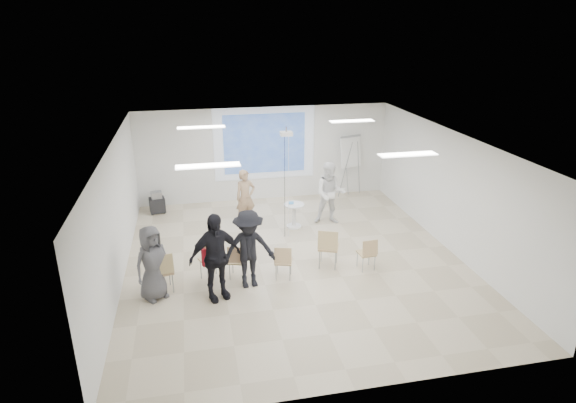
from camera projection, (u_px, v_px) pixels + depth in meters
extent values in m
cube|color=beige|center=(295.00, 262.00, 11.78)|extent=(8.00, 9.00, 0.10)
cube|color=white|center=(295.00, 138.00, 10.69)|extent=(8.00, 9.00, 0.10)
cube|color=silver|center=(264.00, 154.00, 15.40)|extent=(8.00, 0.10, 3.00)
cube|color=silver|center=(114.00, 217.00, 10.47)|extent=(0.10, 9.00, 3.00)
cube|color=silver|center=(453.00, 192.00, 12.00)|extent=(0.10, 9.00, 3.00)
cube|color=silver|center=(265.00, 144.00, 15.22)|extent=(3.20, 0.01, 2.30)
cube|color=#2E539E|center=(265.00, 144.00, 15.20)|extent=(2.60, 0.01, 1.90)
cylinder|color=white|center=(294.00, 226.00, 13.67)|extent=(0.51, 0.51, 0.05)
cylinder|color=silver|center=(294.00, 216.00, 13.56)|extent=(0.14, 0.14, 0.63)
cylinder|color=silver|center=(294.00, 205.00, 13.44)|extent=(0.69, 0.69, 0.04)
cube|color=white|center=(296.00, 204.00, 13.40)|extent=(0.19, 0.14, 0.01)
cube|color=#438EC9|center=(291.00, 203.00, 13.48)|extent=(0.17, 0.22, 0.01)
imported|color=tan|center=(245.00, 194.00, 13.55)|extent=(0.77, 0.63, 1.84)
imported|color=white|center=(330.00, 190.00, 13.61)|extent=(1.11, 0.96, 2.00)
cube|color=silver|center=(250.00, 181.00, 13.71)|extent=(0.07, 0.13, 0.04)
cube|color=white|center=(322.00, 176.00, 13.68)|extent=(0.06, 0.12, 0.04)
cube|color=tan|center=(162.00, 271.00, 10.30)|extent=(0.53, 0.53, 0.04)
cube|color=tan|center=(163.00, 265.00, 10.03)|extent=(0.45, 0.19, 0.42)
cylinder|color=#969A9E|center=(156.00, 287.00, 10.16)|extent=(0.03, 0.03, 0.46)
cylinder|color=gray|center=(173.00, 283.00, 10.30)|extent=(0.03, 0.03, 0.46)
cylinder|color=gray|center=(153.00, 279.00, 10.47)|extent=(0.03, 0.03, 0.46)
cylinder|color=gray|center=(170.00, 276.00, 10.60)|extent=(0.03, 0.03, 0.46)
cube|color=tan|center=(211.00, 260.00, 10.73)|extent=(0.61, 0.61, 0.04)
cube|color=tan|center=(215.00, 253.00, 10.46)|extent=(0.46, 0.27, 0.44)
cylinder|color=#96999E|center=(208.00, 276.00, 10.58)|extent=(0.03, 0.03, 0.49)
cylinder|color=gray|center=(223.00, 271.00, 10.78)|extent=(0.03, 0.03, 0.49)
cylinder|color=#95989D|center=(201.00, 269.00, 10.87)|extent=(0.03, 0.03, 0.49)
cylinder|color=gray|center=(216.00, 264.00, 11.07)|extent=(0.03, 0.03, 0.49)
cube|color=tan|center=(238.00, 261.00, 10.88)|extent=(0.48, 0.48, 0.04)
cube|color=tan|center=(236.00, 255.00, 10.63)|extent=(0.39, 0.19, 0.37)
cylinder|color=#979B9F|center=(230.00, 272.00, 10.83)|extent=(0.03, 0.03, 0.40)
cylinder|color=gray|center=(243.00, 273.00, 10.80)|extent=(0.03, 0.03, 0.40)
cylinder|color=gray|center=(233.00, 265.00, 11.12)|extent=(0.03, 0.03, 0.40)
cylinder|color=gray|center=(246.00, 266.00, 11.08)|extent=(0.03, 0.03, 0.40)
cube|color=tan|center=(284.00, 261.00, 10.86)|extent=(0.47, 0.47, 0.04)
cube|color=tan|center=(283.00, 256.00, 10.61)|extent=(0.39, 0.18, 0.37)
cylinder|color=gray|center=(276.00, 272.00, 10.80)|extent=(0.02, 0.02, 0.40)
cylinder|color=#93959B|center=(290.00, 273.00, 10.78)|extent=(0.02, 0.02, 0.40)
cylinder|color=#93969B|center=(277.00, 266.00, 11.09)|extent=(0.02, 0.02, 0.40)
cylinder|color=gray|center=(291.00, 266.00, 11.07)|extent=(0.02, 0.02, 0.40)
cube|color=tan|center=(328.00, 247.00, 11.34)|extent=(0.60, 0.60, 0.04)
cube|color=tan|center=(328.00, 241.00, 11.04)|extent=(0.46, 0.26, 0.44)
cylinder|color=gray|center=(319.00, 260.00, 11.29)|extent=(0.03, 0.03, 0.48)
cylinder|color=gray|center=(335.00, 261.00, 11.23)|extent=(0.03, 0.03, 0.48)
cylinder|color=#95989E|center=(321.00, 253.00, 11.63)|extent=(0.03, 0.03, 0.48)
cylinder|color=#96989E|center=(337.00, 254.00, 11.57)|extent=(0.03, 0.03, 0.48)
cube|color=tan|center=(366.00, 253.00, 11.25)|extent=(0.40, 0.40, 0.04)
cube|color=tan|center=(370.00, 248.00, 11.01)|extent=(0.38, 0.11, 0.36)
cylinder|color=#909398|center=(363.00, 265.00, 11.15)|extent=(0.02, 0.02, 0.39)
cylinder|color=gray|center=(375.00, 263.00, 11.23)|extent=(0.02, 0.02, 0.39)
cylinder|color=#92949A|center=(357.00, 259.00, 11.42)|extent=(0.02, 0.02, 0.39)
cylinder|color=gray|center=(369.00, 257.00, 11.50)|extent=(0.02, 0.02, 0.39)
cube|color=maroon|center=(211.00, 255.00, 10.45)|extent=(0.44, 0.26, 0.41)
imported|color=black|center=(238.00, 259.00, 10.89)|extent=(0.35, 0.30, 0.02)
imported|color=black|center=(215.00, 251.00, 9.81)|extent=(1.46, 1.15, 2.19)
imported|color=black|center=(249.00, 244.00, 10.31)|extent=(1.38, 0.85, 2.02)
imported|color=#57565B|center=(152.00, 259.00, 9.89)|extent=(1.07, 0.99, 1.83)
cylinder|color=gray|center=(345.00, 170.00, 15.59)|extent=(0.40, 0.14, 1.87)
cylinder|color=#909398|center=(359.00, 168.00, 15.81)|extent=(0.30, 0.31, 1.87)
cylinder|color=gray|center=(346.00, 166.00, 15.99)|extent=(0.13, 0.41, 1.86)
cube|color=white|center=(351.00, 151.00, 15.60)|extent=(0.77, 0.40, 1.04)
cube|color=#94969D|center=(351.00, 136.00, 15.47)|extent=(0.75, 0.26, 0.07)
cube|color=black|center=(157.00, 205.00, 14.60)|extent=(0.50, 0.43, 0.45)
cube|color=gray|center=(156.00, 195.00, 14.49)|extent=(0.35, 0.32, 0.20)
cylinder|color=black|center=(153.00, 214.00, 14.50)|extent=(0.06, 0.06, 0.05)
cylinder|color=black|center=(165.00, 213.00, 14.62)|extent=(0.06, 0.06, 0.05)
cylinder|color=black|center=(152.00, 211.00, 14.74)|extent=(0.06, 0.06, 0.05)
cylinder|color=black|center=(163.00, 209.00, 14.86)|extent=(0.06, 0.06, 0.05)
cube|color=white|center=(286.00, 134.00, 12.16)|extent=(0.30, 0.25, 0.10)
cylinder|color=gray|center=(286.00, 129.00, 12.12)|extent=(0.04, 0.04, 0.14)
cylinder|color=black|center=(285.00, 188.00, 12.58)|extent=(0.01, 0.01, 2.77)
cylinder|color=white|center=(289.00, 188.00, 12.58)|extent=(0.01, 0.01, 2.77)
cube|color=white|center=(201.00, 127.00, 12.17)|extent=(1.20, 0.30, 0.02)
cube|color=white|center=(352.00, 121.00, 12.92)|extent=(1.20, 0.30, 0.02)
cube|color=white|center=(208.00, 166.00, 8.96)|extent=(1.20, 0.30, 0.02)
cube|color=white|center=(408.00, 154.00, 9.72)|extent=(1.20, 0.30, 0.02)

